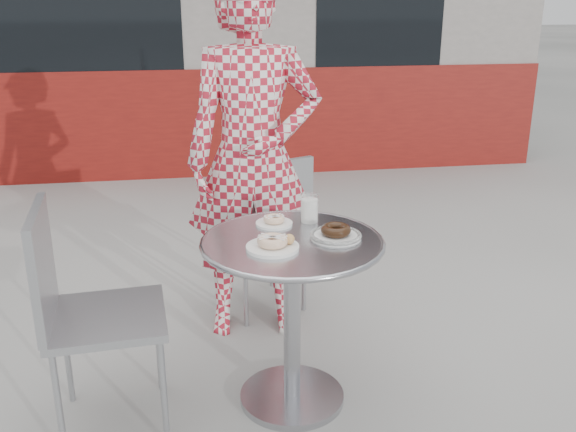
{
  "coord_description": "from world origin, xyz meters",
  "views": [
    {
      "loc": [
        -0.4,
        -2.32,
        1.66
      ],
      "look_at": [
        -0.02,
        0.08,
        0.81
      ],
      "focal_mm": 40.0,
      "sensor_mm": 36.0,
      "label": 1
    }
  ],
  "objects": [
    {
      "name": "chair_far",
      "position": [
        -0.04,
        0.88,
        0.27
      ],
      "size": [
        0.54,
        0.54,
        0.87
      ],
      "rotation": [
        0.0,
        0.0,
        3.52
      ],
      "color": "#A0A2A7",
      "rests_on": "ground"
    },
    {
      "name": "plate_far",
      "position": [
        -0.06,
        0.18,
        0.76
      ],
      "size": [
        0.15,
        0.15,
        0.04
      ],
      "rotation": [
        0.0,
        0.0,
        0.19
      ],
      "color": "white",
      "rests_on": "bistro_table"
    },
    {
      "name": "storefront",
      "position": [
        -0.0,
        5.56,
        1.49
      ],
      "size": [
        6.02,
        4.55,
        3.0
      ],
      "color": "gray",
      "rests_on": "ground"
    },
    {
      "name": "milk_cup",
      "position": [
        0.09,
        0.19,
        0.8
      ],
      "size": [
        0.08,
        0.08,
        0.12
      ],
      "rotation": [
        0.0,
        0.0,
        -0.24
      ],
      "color": "white",
      "rests_on": "bistro_table"
    },
    {
      "name": "plate_checker",
      "position": [
        0.16,
        -0.01,
        0.76
      ],
      "size": [
        0.21,
        0.21,
        0.05
      ],
      "rotation": [
        0.0,
        0.0,
        -0.39
      ],
      "color": "white",
      "rests_on": "bistro_table"
    },
    {
      "name": "plate_near",
      "position": [
        -0.1,
        -0.09,
        0.76
      ],
      "size": [
        0.2,
        0.2,
        0.05
      ],
      "rotation": [
        0.0,
        0.0,
        -0.25
      ],
      "color": "white",
      "rests_on": "bistro_table"
    },
    {
      "name": "ground",
      "position": [
        0.0,
        0.0,
        0.0
      ],
      "size": [
        60.0,
        60.0,
        0.0
      ],
      "primitive_type": "plane",
      "color": "#A3A19C",
      "rests_on": "ground"
    },
    {
      "name": "seated_person",
      "position": [
        -0.09,
        0.67,
        0.9
      ],
      "size": [
        0.68,
        0.47,
        1.79
      ],
      "primitive_type": "imported",
      "rotation": [
        0.0,
        0.0,
        -0.07
      ],
      "color": "#A6192A",
      "rests_on": "ground"
    },
    {
      "name": "chair_left",
      "position": [
        -0.76,
        -0.04,
        0.29
      ],
      "size": [
        0.48,
        0.48,
        0.93
      ],
      "rotation": [
        0.0,
        0.0,
        1.65
      ],
      "color": "#A0A2A7",
      "rests_on": "ground"
    },
    {
      "name": "bistro_table",
      "position": [
        -0.01,
        -0.01,
        0.56
      ],
      "size": [
        0.73,
        0.73,
        0.74
      ],
      "rotation": [
        0.0,
        0.0,
        -0.19
      ],
      "color": "#B9B9BD",
      "rests_on": "ground"
    }
  ]
}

